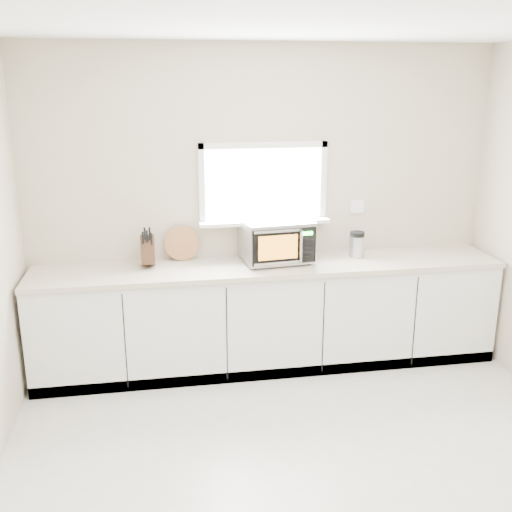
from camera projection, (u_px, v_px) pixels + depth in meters
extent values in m
plane|color=beige|center=(321.00, 488.00, 3.66)|extent=(4.00, 4.00, 0.00)
cube|color=#C4B39C|center=(263.00, 206.00, 5.17)|extent=(4.00, 0.02, 2.70)
cube|color=white|center=(263.00, 183.00, 5.10)|extent=(1.00, 0.02, 0.60)
cube|color=white|center=(264.00, 222.00, 5.13)|extent=(1.12, 0.16, 0.03)
cube|color=white|center=(264.00, 145.00, 4.99)|extent=(1.10, 0.04, 0.05)
cube|color=white|center=(263.00, 221.00, 5.17)|extent=(1.10, 0.04, 0.05)
cube|color=white|center=(202.00, 186.00, 5.00)|extent=(0.05, 0.04, 0.70)
cube|color=white|center=(323.00, 182.00, 5.17)|extent=(0.05, 0.04, 0.70)
cube|color=white|center=(357.00, 206.00, 5.30)|extent=(0.12, 0.01, 0.12)
cube|color=silver|center=(269.00, 317.00, 5.14)|extent=(3.92, 0.60, 0.88)
cube|color=beige|center=(269.00, 266.00, 5.00)|extent=(3.92, 0.64, 0.04)
cylinder|color=black|center=(255.00, 268.00, 4.86)|extent=(0.03, 0.03, 0.02)
cylinder|color=black|center=(244.00, 257.00, 5.17)|extent=(0.03, 0.03, 0.02)
cylinder|color=black|center=(309.00, 263.00, 4.99)|extent=(0.03, 0.03, 0.02)
cylinder|color=black|center=(296.00, 253.00, 5.29)|extent=(0.03, 0.03, 0.02)
cube|color=#AEB0B5|center=(276.00, 240.00, 5.03)|extent=(0.60, 0.48, 0.34)
cube|color=black|center=(284.00, 247.00, 4.83)|extent=(0.54, 0.07, 0.30)
cube|color=#FFA026|center=(278.00, 247.00, 4.81)|extent=(0.33, 0.04, 0.20)
cylinder|color=silver|center=(301.00, 246.00, 4.84)|extent=(0.02, 0.02, 0.26)
cube|color=black|center=(307.00, 245.00, 4.87)|extent=(0.13, 0.02, 0.29)
cube|color=#19FF33|center=(307.00, 233.00, 4.84)|extent=(0.09, 0.01, 0.03)
cube|color=silver|center=(277.00, 220.00, 4.98)|extent=(0.60, 0.48, 0.01)
cube|color=#472619|center=(148.00, 250.00, 4.90)|extent=(0.11, 0.24, 0.28)
cube|color=black|center=(143.00, 238.00, 4.81)|extent=(0.02, 0.05, 0.10)
cube|color=black|center=(147.00, 236.00, 4.82)|extent=(0.02, 0.05, 0.10)
cube|color=black|center=(151.00, 239.00, 4.83)|extent=(0.02, 0.05, 0.10)
cube|color=black|center=(145.00, 234.00, 4.81)|extent=(0.02, 0.05, 0.10)
cube|color=black|center=(150.00, 233.00, 4.81)|extent=(0.02, 0.05, 0.10)
cylinder|color=#AE7443|center=(182.00, 243.00, 5.08)|extent=(0.30, 0.07, 0.30)
cylinder|color=#AEB0B5|center=(357.00, 246.00, 5.18)|extent=(0.15, 0.15, 0.18)
cylinder|color=black|center=(357.00, 234.00, 5.15)|extent=(0.15, 0.15, 0.04)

